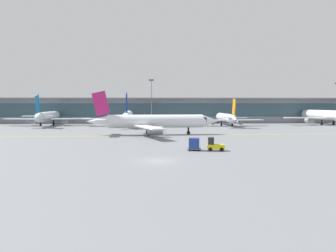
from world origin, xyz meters
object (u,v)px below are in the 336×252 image
object	(u,v)px
gate_airplane_1	(48,116)
gate_airplane_4	(325,115)
baggage_tug	(214,145)
cargo_dolly_lead	(194,144)
gate_airplane_3	(226,118)
taxiing_regional_jet	(154,122)
apron_light_mast_1	(151,100)
gate_airplane_2	(128,116)

from	to	relation	value
gate_airplane_1	gate_airplane_4	distance (m)	95.72
baggage_tug	cargo_dolly_lead	distance (m)	3.11
gate_airplane_4	baggage_tug	size ratio (longest dim) A/B	11.99
gate_airplane_3	baggage_tug	bearing A→B (deg)	165.56
gate_airplane_3	taxiing_regional_jet	xyz separation A→B (m)	(-23.95, -30.61, 0.42)
gate_airplane_3	apron_light_mast_1	size ratio (longest dim) A/B	1.62
gate_airplane_1	apron_light_mast_1	xyz separation A→B (m)	(34.76, 11.75, 5.86)
gate_airplane_1	gate_airplane_2	bearing A→B (deg)	-102.21
taxiing_regional_jet	cargo_dolly_lead	xyz separation A→B (m)	(6.12, -26.59, -2.03)
gate_airplane_2	gate_airplane_3	xyz separation A→B (m)	(32.33, -0.65, -0.53)
taxiing_regional_jet	apron_light_mast_1	distance (m)	47.24
gate_airplane_1	apron_light_mast_1	distance (m)	37.16
gate_airplane_1	baggage_tug	distance (m)	76.61
gate_airplane_2	cargo_dolly_lead	distance (m)	59.68
gate_airplane_4	cargo_dolly_lead	size ratio (longest dim) A/B	14.40
baggage_tug	cargo_dolly_lead	xyz separation A→B (m)	(-3.08, 0.47, 0.16)
taxiing_regional_jet	apron_light_mast_1	xyz separation A→B (m)	(-0.76, 46.87, 5.84)
gate_airplane_1	gate_airplane_4	size ratio (longest dim) A/B	0.92
gate_airplane_2	gate_airplane_4	world-z (taller)	gate_airplane_4
taxiing_regional_jet	apron_light_mast_1	size ratio (longest dim) A/B	1.89
cargo_dolly_lead	taxiing_regional_jet	bearing A→B (deg)	111.57
gate_airplane_4	cargo_dolly_lead	distance (m)	82.37
gate_airplane_3	gate_airplane_4	bearing A→B (deg)	-82.41
gate_airplane_2	gate_airplane_4	bearing A→B (deg)	-89.13
gate_airplane_3	baggage_tug	world-z (taller)	gate_airplane_3
gate_airplane_2	cargo_dolly_lead	bearing A→B (deg)	-168.59
gate_airplane_3	apron_light_mast_1	world-z (taller)	apron_light_mast_1
gate_airplane_4	apron_light_mast_1	size ratio (longest dim) A/B	2.03
apron_light_mast_1	gate_airplane_2	bearing A→B (deg)	-116.03
taxiing_regional_jet	baggage_tug	distance (m)	28.66
gate_airplane_1	baggage_tug	xyz separation A→B (m)	(44.71, -62.18, -2.16)
gate_airplane_4	taxiing_regional_jet	world-z (taller)	gate_airplane_4
apron_light_mast_1	gate_airplane_3	bearing A→B (deg)	-33.35
gate_airplane_4	taxiing_regional_jet	bearing A→B (deg)	115.21
gate_airplane_1	cargo_dolly_lead	size ratio (longest dim) A/B	13.30
gate_airplane_3	gate_airplane_4	distance (m)	36.58
gate_airplane_4	baggage_tug	distance (m)	80.74
taxiing_regional_jet	baggage_tug	xyz separation A→B (m)	(9.19, -27.06, -2.19)
gate_airplane_2	taxiing_regional_jet	size ratio (longest dim) A/B	1.03
gate_airplane_3	cargo_dolly_lead	world-z (taller)	gate_airplane_3
gate_airplane_1	gate_airplane_2	distance (m)	27.41
gate_airplane_4	apron_light_mast_1	xyz separation A→B (m)	(-60.96, 11.38, 5.61)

